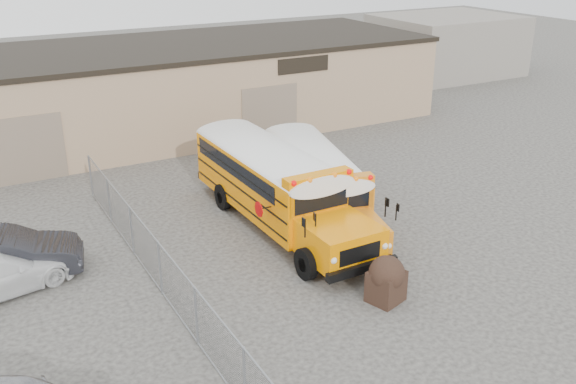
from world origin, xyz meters
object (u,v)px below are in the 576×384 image
school_bus_right (281,136)px  tarp_bundle (386,279)px  school_bus_left (209,136)px  car_dark (3,255)px

school_bus_right → tarp_bundle: size_ratio=6.47×
school_bus_left → tarp_bundle: school_bus_left is taller
tarp_bundle → school_bus_right: bearing=76.8°
school_bus_left → school_bus_right: school_bus_left is taller
tarp_bundle → car_dark: (-9.87, 7.10, 0.04)m
school_bus_right → tarp_bundle: school_bus_right is taller
school_bus_left → tarp_bundle: (0.37, -12.86, -0.99)m
school_bus_left → tarp_bundle: size_ratio=6.99×
school_bus_left → tarp_bundle: bearing=-88.4°
school_bus_right → school_bus_left: bearing=160.4°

